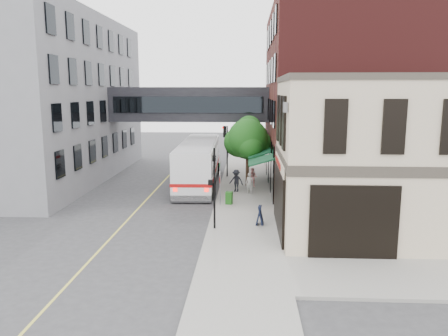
# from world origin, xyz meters

# --- Properties ---
(ground) EXTENTS (120.00, 120.00, 0.00)m
(ground) POSITION_xyz_m (0.00, 0.00, 0.00)
(ground) COLOR #38383A
(ground) RESTS_ON ground
(sidewalk_main) EXTENTS (4.00, 60.00, 0.15)m
(sidewalk_main) POSITION_xyz_m (2.00, 14.00, 0.07)
(sidewalk_main) COLOR gray
(sidewalk_main) RESTS_ON ground
(corner_building) EXTENTS (10.19, 8.12, 8.45)m
(corner_building) POSITION_xyz_m (8.97, 2.00, 4.21)
(corner_building) COLOR beige
(corner_building) RESTS_ON ground
(brick_building) EXTENTS (13.76, 18.00, 14.00)m
(brick_building) POSITION_xyz_m (9.98, 15.00, 6.99)
(brick_building) COLOR #4A1817
(brick_building) RESTS_ON ground
(opposite_building) EXTENTS (14.00, 24.00, 14.00)m
(opposite_building) POSITION_xyz_m (-17.00, 16.00, 7.00)
(opposite_building) COLOR slate
(opposite_building) RESTS_ON ground
(skyway_bridge) EXTENTS (14.00, 3.18, 3.00)m
(skyway_bridge) POSITION_xyz_m (-3.00, 18.00, 6.50)
(skyway_bridge) COLOR black
(skyway_bridge) RESTS_ON ground
(traffic_signal_near) EXTENTS (0.44, 0.22, 4.60)m
(traffic_signal_near) POSITION_xyz_m (0.37, 2.00, 2.98)
(traffic_signal_near) COLOR black
(traffic_signal_near) RESTS_ON sidewalk_main
(traffic_signal_far) EXTENTS (0.53, 0.28, 4.50)m
(traffic_signal_far) POSITION_xyz_m (0.26, 17.00, 3.34)
(traffic_signal_far) COLOR black
(traffic_signal_far) RESTS_ON sidewalk_main
(street_sign_pole) EXTENTS (0.08, 0.75, 3.00)m
(street_sign_pole) POSITION_xyz_m (0.39, 7.00, 1.93)
(street_sign_pole) COLOR gray
(street_sign_pole) RESTS_ON sidewalk_main
(street_tree) EXTENTS (3.80, 3.20, 5.60)m
(street_tree) POSITION_xyz_m (2.19, 13.22, 3.91)
(street_tree) COLOR #382619
(street_tree) RESTS_ON sidewalk_main
(lane_marking) EXTENTS (0.12, 40.00, 0.01)m
(lane_marking) POSITION_xyz_m (-5.00, 10.00, 0.01)
(lane_marking) COLOR #D8CC4C
(lane_marking) RESTS_ON ground
(bus) EXTENTS (3.42, 13.08, 3.50)m
(bus) POSITION_xyz_m (-1.82, 14.12, 1.96)
(bus) COLOR white
(bus) RESTS_ON ground
(pedestrian_a) EXTENTS (0.66, 0.54, 1.57)m
(pedestrian_a) POSITION_xyz_m (2.36, 10.40, 0.93)
(pedestrian_a) COLOR beige
(pedestrian_a) RESTS_ON sidewalk_main
(pedestrian_b) EXTENTS (0.84, 0.71, 1.52)m
(pedestrian_b) POSITION_xyz_m (2.64, 12.77, 0.91)
(pedestrian_b) COLOR pink
(pedestrian_b) RESTS_ON sidewalk_main
(pedestrian_c) EXTENTS (1.24, 0.97, 1.68)m
(pedestrian_c) POSITION_xyz_m (1.36, 11.05, 0.99)
(pedestrian_c) COLOR black
(pedestrian_c) RESTS_ON sidewalk_main
(newspaper_box) EXTENTS (0.51, 0.47, 0.86)m
(newspaper_box) POSITION_xyz_m (0.98, 7.29, 0.58)
(newspaper_box) COLOR #185513
(newspaper_box) RESTS_ON sidewalk_main
(sandwich_board) EXTENTS (0.46, 0.65, 1.09)m
(sandwich_board) POSITION_xyz_m (2.93, 2.82, 0.70)
(sandwich_board) COLOR black
(sandwich_board) RESTS_ON sidewalk_main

